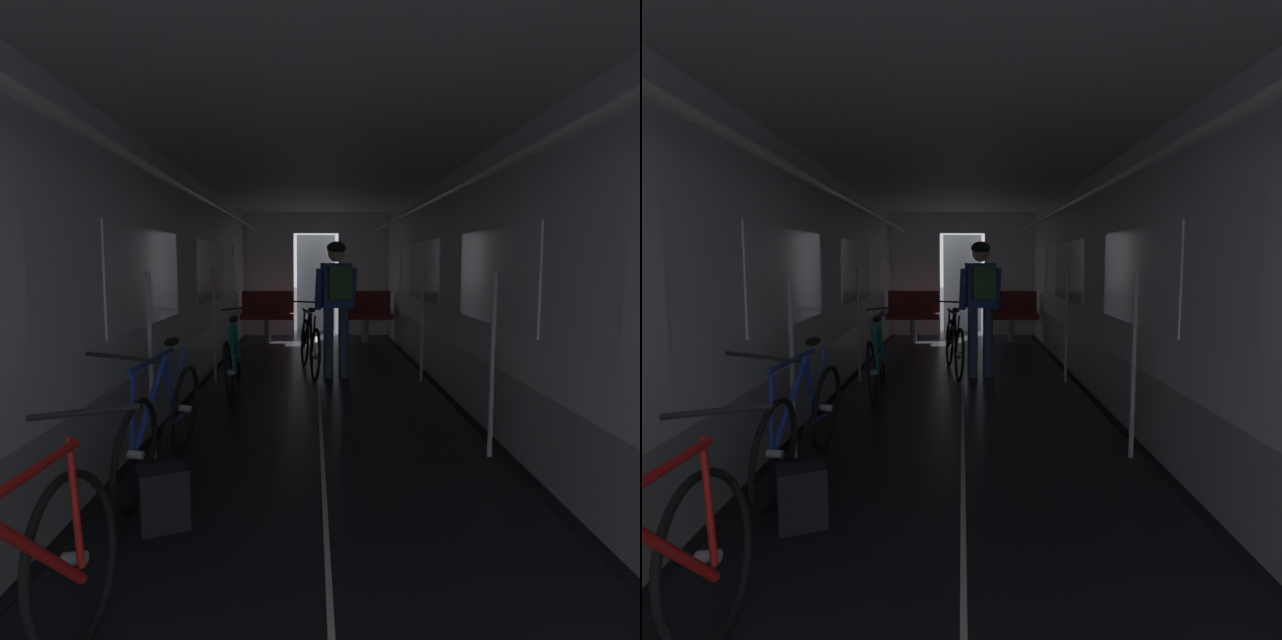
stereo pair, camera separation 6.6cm
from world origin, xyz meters
TOP-DOWN VIEW (x-y plane):
  - train_car_shell at (-0.00, 3.60)m, footprint 3.14×12.34m
  - bench_seat_far_left at (-0.90, 8.07)m, footprint 0.98×0.51m
  - bench_seat_far_right at (0.90, 8.07)m, footprint 0.98×0.51m
  - bicycle_blue at (-1.10, 1.78)m, footprint 0.44×1.69m
  - bicycle_teal at (-0.97, 4.14)m, footprint 0.44×1.69m
  - person_cyclist_aisle at (0.23, 4.95)m, footprint 0.56×0.44m
  - bicycle_black_in_aisle at (-0.11, 5.22)m, footprint 0.48×1.68m
  - backpack_on_floor at (-0.90, 1.03)m, footprint 0.32×0.28m

SIDE VIEW (x-z plane):
  - backpack_on_floor at x=-0.90m, z-range 0.00..0.34m
  - bicycle_blue at x=-1.10m, z-range -0.09..0.86m
  - bicycle_teal at x=-0.97m, z-range -0.09..0.86m
  - bicycle_black_in_aisle at x=-0.11m, z-range -0.09..0.86m
  - bench_seat_far_left at x=-0.90m, z-range 0.09..1.04m
  - bench_seat_far_right at x=0.90m, z-range 0.09..1.04m
  - person_cyclist_aisle at x=0.23m, z-range 0.21..1.94m
  - train_car_shell at x=0.00m, z-range 0.41..2.98m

